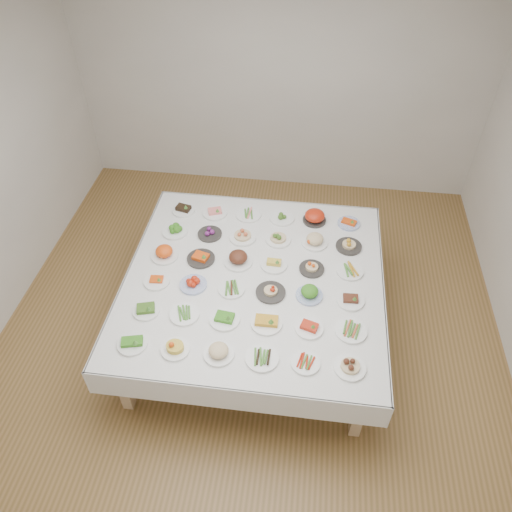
# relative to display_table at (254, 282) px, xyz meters

# --- Properties ---
(room_envelope) EXTENTS (5.02, 5.02, 2.81)m
(room_envelope) POSITION_rel_display_table_xyz_m (-0.03, 0.10, 1.14)
(room_envelope) COLOR olive
(room_envelope) RESTS_ON ground
(display_table) EXTENTS (2.36, 2.36, 0.75)m
(display_table) POSITION_rel_display_table_xyz_m (0.00, 0.00, 0.00)
(display_table) COLOR white
(display_table) RESTS_ON ground
(dish_0) EXTENTS (0.24, 0.24, 0.11)m
(dish_0) POSITION_rel_display_table_xyz_m (-0.87, -0.87, 0.11)
(dish_0) COLOR white
(dish_0) RESTS_ON display_table
(dish_1) EXTENTS (0.23, 0.23, 0.12)m
(dish_1) POSITION_rel_display_table_xyz_m (-0.52, -0.88, 0.12)
(dish_1) COLOR white
(dish_1) RESTS_ON display_table
(dish_2) EXTENTS (0.24, 0.24, 0.13)m
(dish_2) POSITION_rel_display_table_xyz_m (-0.16, -0.88, 0.12)
(dish_2) COLOR white
(dish_2) RESTS_ON display_table
(dish_3) EXTENTS (0.26, 0.26, 0.06)m
(dish_3) POSITION_rel_display_table_xyz_m (0.18, -0.87, 0.09)
(dish_3) COLOR white
(dish_3) RESTS_ON display_table
(dish_4) EXTENTS (0.23, 0.23, 0.05)m
(dish_4) POSITION_rel_display_table_xyz_m (0.52, -0.87, 0.08)
(dish_4) COLOR white
(dish_4) RESTS_ON display_table
(dish_5) EXTENTS (0.25, 0.25, 0.14)m
(dish_5) POSITION_rel_display_table_xyz_m (0.86, -0.87, 0.13)
(dish_5) COLOR white
(dish_5) RESTS_ON display_table
(dish_6) EXTENTS (0.23, 0.23, 0.10)m
(dish_6) POSITION_rel_display_table_xyz_m (-0.86, -0.52, 0.10)
(dish_6) COLOR white
(dish_6) RESTS_ON display_table
(dish_7) EXTENTS (0.25, 0.25, 0.05)m
(dish_7) POSITION_rel_display_table_xyz_m (-0.53, -0.52, 0.08)
(dish_7) COLOR white
(dish_7) RESTS_ON display_table
(dish_8) EXTENTS (0.25, 0.25, 0.12)m
(dish_8) POSITION_rel_display_table_xyz_m (-0.18, -0.52, 0.11)
(dish_8) COLOR white
(dish_8) RESTS_ON display_table
(dish_9) EXTENTS (0.26, 0.26, 0.12)m
(dish_9) POSITION_rel_display_table_xyz_m (0.17, -0.52, 0.12)
(dish_9) COLOR white
(dish_9) RESTS_ON display_table
(dish_10) EXTENTS (0.23, 0.23, 0.09)m
(dish_10) POSITION_rel_display_table_xyz_m (0.53, -0.53, 0.10)
(dish_10) COLOR white
(dish_10) RESTS_ON display_table
(dish_11) EXTENTS (0.26, 0.26, 0.06)m
(dish_11) POSITION_rel_display_table_xyz_m (0.87, -0.51, 0.09)
(dish_11) COLOR white
(dish_11) RESTS_ON display_table
(dish_12) EXTENTS (0.24, 0.24, 0.09)m
(dish_12) POSITION_rel_display_table_xyz_m (-0.86, -0.17, 0.10)
(dish_12) COLOR white
(dish_12) RESTS_ON display_table
(dish_13) EXTENTS (0.24, 0.24, 0.11)m
(dish_13) POSITION_rel_display_table_xyz_m (-0.53, -0.17, 0.11)
(dish_13) COLOR #4C66B2
(dish_13) RESTS_ON display_table
(dish_14) EXTENTS (0.24, 0.24, 0.05)m
(dish_14) POSITION_rel_display_table_xyz_m (-0.18, -0.18, 0.09)
(dish_14) COLOR white
(dish_14) RESTS_ON display_table
(dish_15) EXTENTS (0.26, 0.26, 0.12)m
(dish_15) POSITION_rel_display_table_xyz_m (0.17, -0.18, 0.12)
(dish_15) COLOR #2D2A28
(dish_15) RESTS_ON display_table
(dish_16) EXTENTS (0.23, 0.23, 0.13)m
(dish_16) POSITION_rel_display_table_xyz_m (0.51, -0.17, 0.12)
(dish_16) COLOR #4C66B2
(dish_16) RESTS_ON display_table
(dish_17) EXTENTS (0.24, 0.24, 0.09)m
(dish_17) POSITION_rel_display_table_xyz_m (0.87, -0.18, 0.10)
(dish_17) COLOR white
(dish_17) RESTS_ON display_table
(dish_18) EXTENTS (0.26, 0.26, 0.13)m
(dish_18) POSITION_rel_display_table_xyz_m (-0.88, 0.17, 0.12)
(dish_18) COLOR white
(dish_18) RESTS_ON display_table
(dish_19) EXTENTS (0.26, 0.26, 0.12)m
(dish_19) POSITION_rel_display_table_xyz_m (-0.53, 0.17, 0.11)
(dish_19) COLOR #2D2A28
(dish_19) RESTS_ON display_table
(dish_20) EXTENTS (0.26, 0.26, 0.14)m
(dish_20) POSITION_rel_display_table_xyz_m (-0.17, 0.17, 0.13)
(dish_20) COLOR white
(dish_20) RESTS_ON display_table
(dish_21) EXTENTS (0.25, 0.25, 0.10)m
(dish_21) POSITION_rel_display_table_xyz_m (0.17, 0.18, 0.10)
(dish_21) COLOR white
(dish_21) RESTS_ON display_table
(dish_22) EXTENTS (0.23, 0.23, 0.11)m
(dish_22) POSITION_rel_display_table_xyz_m (0.52, 0.17, 0.11)
(dish_22) COLOR #2D2A28
(dish_22) RESTS_ON display_table
(dish_23) EXTENTS (0.25, 0.25, 0.06)m
(dish_23) POSITION_rel_display_table_xyz_m (0.87, 0.18, 0.09)
(dish_23) COLOR white
(dish_23) RESTS_ON display_table
(dish_24) EXTENTS (0.25, 0.25, 0.11)m
(dish_24) POSITION_rel_display_table_xyz_m (-0.87, 0.52, 0.11)
(dish_24) COLOR white
(dish_24) RESTS_ON display_table
(dish_25) EXTENTS (0.24, 0.24, 0.09)m
(dish_25) POSITION_rel_display_table_xyz_m (-0.51, 0.53, 0.10)
(dish_25) COLOR #2D2A28
(dish_25) RESTS_ON display_table
(dish_26) EXTENTS (0.29, 0.29, 0.15)m
(dish_26) POSITION_rel_display_table_xyz_m (-0.18, 0.52, 0.13)
(dish_26) COLOR white
(dish_26) RESTS_ON display_table
(dish_27) EXTENTS (0.28, 0.28, 0.14)m
(dish_27) POSITION_rel_display_table_xyz_m (0.17, 0.53, 0.13)
(dish_27) COLOR white
(dish_27) RESTS_ON display_table
(dish_28) EXTENTS (0.25, 0.25, 0.15)m
(dish_28) POSITION_rel_display_table_xyz_m (0.53, 0.53, 0.13)
(dish_28) COLOR white
(dish_28) RESTS_ON display_table
(dish_29) EXTENTS (0.25, 0.25, 0.13)m
(dish_29) POSITION_rel_display_table_xyz_m (0.86, 0.52, 0.12)
(dish_29) COLOR #2D2A28
(dish_29) RESTS_ON display_table
(dish_30) EXTENTS (0.23, 0.23, 0.10)m
(dish_30) POSITION_rel_display_table_xyz_m (-0.86, 0.86, 0.10)
(dish_30) COLOR white
(dish_30) RESTS_ON display_table
(dish_31) EXTENTS (0.25, 0.25, 0.10)m
(dish_31) POSITION_rel_display_table_xyz_m (-0.53, 0.86, 0.10)
(dish_31) COLOR white
(dish_31) RESTS_ON display_table
(dish_32) EXTENTS (0.26, 0.26, 0.06)m
(dish_32) POSITION_rel_display_table_xyz_m (-0.17, 0.88, 0.09)
(dish_32) COLOR white
(dish_32) RESTS_ON display_table
(dish_33) EXTENTS (0.25, 0.25, 0.10)m
(dish_33) POSITION_rel_display_table_xyz_m (0.18, 0.87, 0.10)
(dish_33) COLOR white
(dish_33) RESTS_ON display_table
(dish_34) EXTENTS (0.28, 0.28, 0.15)m
(dish_34) POSITION_rel_display_table_xyz_m (0.51, 0.88, 0.14)
(dish_34) COLOR #2D2A28
(dish_34) RESTS_ON display_table
(dish_35) EXTENTS (0.23, 0.23, 0.09)m
(dish_35) POSITION_rel_display_table_xyz_m (0.86, 0.87, 0.10)
(dish_35) COLOR #4C66B2
(dish_35) RESTS_ON display_table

